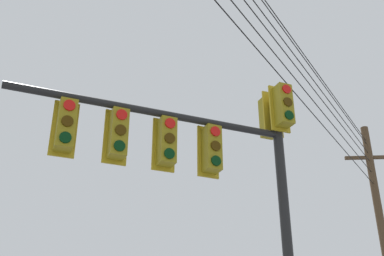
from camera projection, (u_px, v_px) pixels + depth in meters
The scene contains 2 objects.
signal_mast_assembly at pixel (213, 161), 8.89m from camera, with size 5.58×0.96×6.90m.
overhead_wire_span at pixel (250, 5), 10.14m from camera, with size 17.61×12.66×1.96m.
Camera 1 is at (4.67, 7.45, 1.79)m, focal length 44.11 mm.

